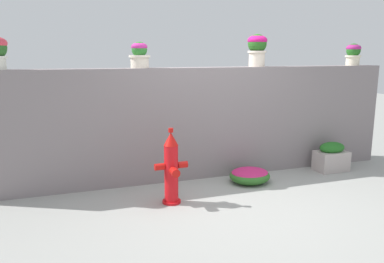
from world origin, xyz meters
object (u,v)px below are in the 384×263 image
fire_hydrant (171,169)px  flower_bush_left (250,175)px  potted_plant_1 (139,54)px  potted_plant_3 (353,53)px  potted_plant_2 (257,47)px  planter_box (331,157)px

fire_hydrant → flower_bush_left: 1.36m
potted_plant_1 → potted_plant_3: potted_plant_3 is taller
flower_bush_left → potted_plant_1: bearing=158.2°
potted_plant_1 → fire_hydrant: (0.16, -0.95, -1.37)m
potted_plant_1 → flower_bush_left: potted_plant_1 is taller
potted_plant_1 → potted_plant_2: bearing=-0.4°
fire_hydrant → flower_bush_left: fire_hydrant is taller
potted_plant_3 → fire_hydrant: potted_plant_3 is taller
flower_bush_left → planter_box: bearing=4.0°
potted_plant_3 → flower_bush_left: 2.80m
potted_plant_2 → planter_box: (1.12, -0.46, -1.69)m
potted_plant_1 → fire_hydrant: size_ratio=0.38×
potted_plant_2 → flower_bush_left: potted_plant_2 is taller
flower_bush_left → fire_hydrant: bearing=-163.6°
potted_plant_2 → planter_box: size_ratio=0.97×
potted_plant_2 → fire_hydrant: (-1.62, -0.94, -1.48)m
flower_bush_left → planter_box: 1.49m
potted_plant_2 → flower_bush_left: (-0.36, -0.56, -1.80)m
potted_plant_3 → fire_hydrant: 3.80m
flower_bush_left → planter_box: planter_box is taller
potted_plant_2 → flower_bush_left: size_ratio=0.82×
potted_plant_3 → potted_plant_2: bearing=-179.9°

